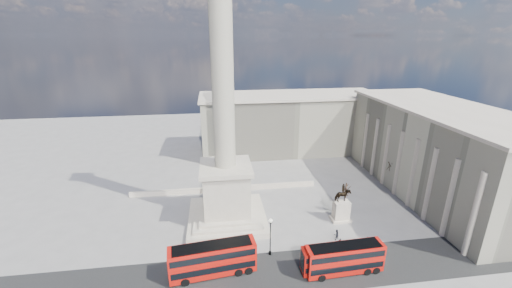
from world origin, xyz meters
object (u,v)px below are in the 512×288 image
at_px(nelsons_column, 225,154).
at_px(red_bus_c, 337,259).
at_px(pedestrian_walking, 367,241).
at_px(pedestrian_standing, 336,234).
at_px(pedestrian_crossing, 340,243).
at_px(red_bus_a, 213,259).
at_px(victorian_lamp, 270,234).
at_px(red_bus_b, 345,258).
at_px(equestrian_statue, 341,208).

bearing_deg(nelsons_column, red_bus_c, -46.94).
height_order(pedestrian_walking, pedestrian_standing, pedestrian_standing).
height_order(nelsons_column, pedestrian_crossing, nelsons_column).
distance_m(nelsons_column, red_bus_a, 17.64).
xyz_separation_m(nelsons_column, pedestrian_crossing, (17.55, -10.60, -12.16)).
xyz_separation_m(victorian_lamp, pedestrian_standing, (11.60, 2.33, -2.84)).
distance_m(red_bus_a, victorian_lamp, 9.26).
xyz_separation_m(red_bus_c, victorian_lamp, (-8.74, 4.87, 1.62)).
relative_size(nelsons_column, red_bus_c, 4.98).
relative_size(red_bus_c, victorian_lamp, 1.57).
xyz_separation_m(red_bus_b, equestrian_statue, (4.77, 12.92, 0.14)).
xyz_separation_m(nelsons_column, victorian_lamp, (6.07, -10.98, -9.18)).
height_order(red_bus_b, victorian_lamp, victorian_lamp).
xyz_separation_m(pedestrian_standing, pedestrian_crossing, (-0.12, -1.96, -0.15)).
height_order(nelsons_column, red_bus_a, nelsons_column).
xyz_separation_m(nelsons_column, pedestrian_walking, (22.04, -10.91, -12.12)).
bearing_deg(equestrian_statue, red_bus_b, -110.28).
height_order(red_bus_c, pedestrian_crossing, red_bus_c).
bearing_deg(equestrian_statue, pedestrian_standing, -118.52).
distance_m(nelsons_column, pedestrian_walking, 27.41).
distance_m(victorian_lamp, pedestrian_crossing, 11.87).
distance_m(red_bus_b, pedestrian_crossing, 6.02).
bearing_deg(pedestrian_crossing, red_bus_c, 137.82).
distance_m(nelsons_column, equestrian_statue, 23.31).
bearing_deg(nelsons_column, pedestrian_standing, -26.06).
distance_m(red_bus_a, pedestrian_crossing, 20.51).
relative_size(red_bus_a, pedestrian_standing, 6.82).
bearing_deg(pedestrian_walking, equestrian_statue, 78.14).
bearing_deg(victorian_lamp, pedestrian_standing, 11.38).
relative_size(red_bus_a, pedestrian_walking, 7.71).
bearing_deg(victorian_lamp, red_bus_a, -160.48).
distance_m(nelsons_column, pedestrian_standing, 23.05).
height_order(nelsons_column, pedestrian_standing, nelsons_column).
bearing_deg(equestrian_statue, victorian_lamp, -151.94).
height_order(nelsons_column, red_bus_b, nelsons_column).
xyz_separation_m(red_bus_c, pedestrian_walking, (7.23, 4.94, -1.33)).
bearing_deg(equestrian_statue, red_bus_c, -114.71).
height_order(nelsons_column, red_bus_c, nelsons_column).
xyz_separation_m(pedestrian_walking, pedestrian_crossing, (-4.49, 0.31, -0.05)).
bearing_deg(pedestrian_standing, nelsons_column, -38.77).
height_order(victorian_lamp, equestrian_statue, equestrian_statue).
xyz_separation_m(red_bus_c, pedestrian_standing, (2.86, 7.20, -1.22)).
distance_m(red_bus_c, pedestrian_walking, 8.85).
relative_size(equestrian_statue, pedestrian_crossing, 4.90).
distance_m(red_bus_b, equestrian_statue, 13.77).
relative_size(red_bus_a, equestrian_statue, 1.67).
height_order(red_bus_c, victorian_lamp, victorian_lamp).
distance_m(pedestrian_walking, pedestrian_standing, 4.92).
xyz_separation_m(red_bus_a, red_bus_b, (18.43, -2.10, -0.19)).
bearing_deg(red_bus_c, nelsons_column, 133.45).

